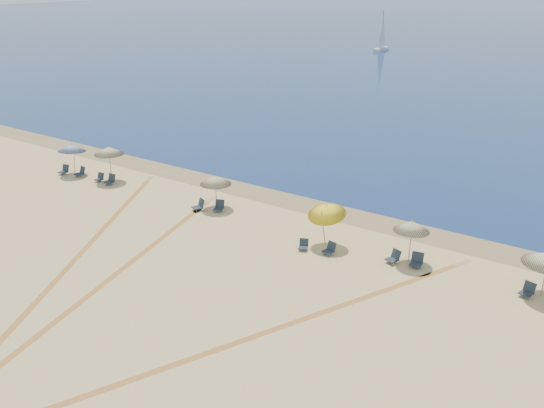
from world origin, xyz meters
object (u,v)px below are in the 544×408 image
at_px(chair_1, 81,172).
at_px(chair_3, 110,180).
at_px(umbrella_1, 109,151).
at_px(umbrella_3, 326,210).
at_px(chair_6, 304,245).
at_px(chair_8, 394,257).
at_px(chair_10, 528,290).
at_px(umbrella_2, 216,180).
at_px(chair_2, 100,178).
at_px(chair_5, 219,206).
at_px(chair_0, 64,170).
at_px(umbrella_4, 412,226).
at_px(chair_9, 417,261).
at_px(chair_7, 330,249).
at_px(chair_4, 199,205).
at_px(sailboat_0, 382,39).
at_px(umbrella_0, 72,148).

bearing_deg(chair_1, chair_3, 12.71).
xyz_separation_m(umbrella_1, umbrella_3, (18.35, -0.65, -0.18)).
relative_size(chair_6, chair_8, 0.85).
xyz_separation_m(chair_1, chair_10, (31.67, 0.55, -0.02)).
xyz_separation_m(umbrella_2, chair_3, (-9.21, -0.83, -1.58)).
height_order(chair_2, chair_5, chair_5).
xyz_separation_m(chair_0, chair_8, (26.52, 0.55, -0.01)).
relative_size(umbrella_4, chair_9, 3.02).
height_order(umbrella_4, chair_9, umbrella_4).
xyz_separation_m(umbrella_1, chair_10, (29.01, -0.10, -2.00)).
relative_size(umbrella_2, chair_8, 2.67).
relative_size(umbrella_3, chair_2, 3.95).
height_order(chair_7, chair_9, chair_9).
height_order(umbrella_2, umbrella_4, umbrella_4).
relative_size(umbrella_4, chair_3, 3.23).
bearing_deg(chair_7, chair_4, -171.57).
relative_size(chair_0, chair_10, 0.97).
height_order(umbrella_2, sailboat_0, sailboat_0).
xyz_separation_m(chair_7, chair_10, (9.91, 1.38, 0.01)).
relative_size(chair_1, chair_8, 0.98).
bearing_deg(chair_2, umbrella_0, 170.69).
bearing_deg(chair_2, chair_9, -6.77).
xyz_separation_m(chair_2, chair_4, (9.68, -0.10, 0.04)).
xyz_separation_m(umbrella_1, chair_2, (-0.60, -0.60, -2.02)).
height_order(chair_1, chair_3, chair_3).
xyz_separation_m(umbrella_0, chair_3, (4.05, -0.06, -1.74)).
height_order(chair_5, chair_9, chair_9).
bearing_deg(chair_4, chair_1, -156.79).
relative_size(umbrella_2, chair_10, 2.87).
bearing_deg(umbrella_3, umbrella_0, 179.63).
height_order(umbrella_0, umbrella_2, umbrella_0).
xyz_separation_m(umbrella_2, sailboat_0, (-25.06, 81.26, 0.35)).
height_order(umbrella_0, chair_4, umbrella_0).
bearing_deg(umbrella_1, sailboat_0, 100.64).
bearing_deg(umbrella_0, umbrella_4, 1.24).
bearing_deg(chair_1, chair_4, 11.13).
relative_size(umbrella_3, chair_10, 3.43).
relative_size(umbrella_1, umbrella_2, 1.17).
bearing_deg(chair_7, sailboat_0, 125.37).
xyz_separation_m(umbrella_2, chair_7, (9.36, -1.73, -1.61)).
height_order(chair_3, chair_5, chair_3).
relative_size(chair_6, chair_10, 0.92).
relative_size(chair_3, chair_8, 0.89).
xyz_separation_m(umbrella_4, chair_2, (-23.61, -0.66, -1.79)).
bearing_deg(chair_1, chair_2, 12.77).
height_order(umbrella_3, chair_2, umbrella_3).
height_order(umbrella_3, chair_6, umbrella_3).
bearing_deg(chair_8, umbrella_3, -154.81).
distance_m(chair_2, sailboat_0, 83.45).
bearing_deg(chair_3, umbrella_3, -2.78).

